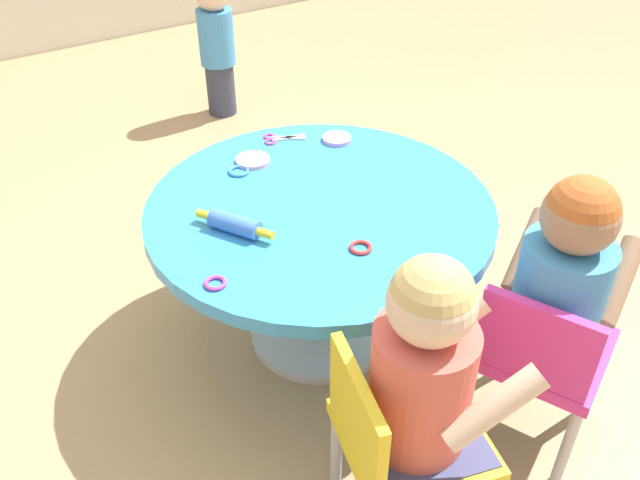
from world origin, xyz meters
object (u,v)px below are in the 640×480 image
seated_child_right (564,274)px  toddler_standing (217,43)px  seated_child_left (426,364)px  rolling_pin (235,224)px  craft_scissors (278,139)px  craft_table (320,235)px  child_chair_left (399,441)px  child_chair_right (540,354)px

seated_child_right → toddler_standing: seated_child_right is taller
seated_child_left → rolling_pin: size_ratio=2.43×
seated_child_right → craft_scissors: seated_child_right is taller
seated_child_left → craft_scissors: bearing=75.7°
toddler_standing → seated_child_right: bearing=-94.5°
craft_table → child_chair_left: size_ratio=1.81×
craft_scissors → child_chair_right: bearing=-81.5°
craft_table → toddler_standing: size_ratio=1.44×
child_chair_right → seated_child_right: (0.04, 0.02, 0.23)m
craft_table → child_chair_right: (0.24, -0.62, -0.08)m
seated_child_right → child_chair_left: bearing=-176.6°
child_chair_right → seated_child_left: bearing=-176.8°
toddler_standing → rolling_pin: 1.75m
seated_child_left → toddler_standing: seated_child_left is taller
craft_table → child_chair_left: 0.67m
child_chair_left → seated_child_left: 0.23m
child_chair_left → craft_scissors: bearing=73.6°
craft_table → rolling_pin: rolling_pin is taller
seated_child_left → craft_scissors: seated_child_left is taller
craft_table → seated_child_right: bearing=-65.1°
rolling_pin → craft_scissors: size_ratio=1.48×
craft_scissors → seated_child_left: bearing=-104.3°
toddler_standing → child_chair_left: bearing=-106.4°
craft_table → seated_child_right: seated_child_right is taller
craft_table → craft_scissors: bearing=76.6°
craft_table → rolling_pin: 0.29m
craft_table → rolling_pin: bearing=177.5°
child_chair_left → seated_child_left: size_ratio=1.05×
seated_child_left → seated_child_right: (0.45, 0.04, 0.00)m
seated_child_left → seated_child_right: bearing=5.0°
child_chair_right → rolling_pin: bearing=128.3°
seated_child_right → toddler_standing: bearing=85.5°
child_chair_left → rolling_pin: rolling_pin is taller
child_chair_left → seated_child_right: 0.54m
child_chair_right → rolling_pin: rolling_pin is taller
child_chair_left → seated_child_left: bearing=-15.2°
craft_table → child_chair_right: child_chair_right is taller
toddler_standing → craft_scissors: size_ratio=4.72×
seated_child_left → seated_child_right: size_ratio=1.00×
seated_child_left → rolling_pin: 0.66m
seated_child_right → craft_scissors: bearing=100.7°
child_chair_right → seated_child_right: size_ratio=1.05×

